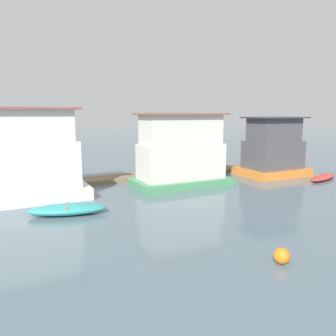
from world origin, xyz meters
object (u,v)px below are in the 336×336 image
object	(u,v)px
houseboat_green	(181,153)
buoy_orange	(282,256)
dinghy_teal	(67,209)
houseboat_orange	(273,150)
houseboat_white	(30,159)
dinghy_red	(323,177)
mooring_post_far_right	(31,179)

from	to	relation	value
houseboat_green	buoy_orange	size ratio (longest dim) A/B	12.20
dinghy_teal	houseboat_orange	bearing A→B (deg)	12.30
buoy_orange	dinghy_teal	bearing A→B (deg)	122.21
houseboat_white	houseboat_orange	size ratio (longest dim) A/B	1.23
houseboat_white	dinghy_teal	world-z (taller)	houseboat_white
houseboat_white	buoy_orange	size ratio (longest dim) A/B	11.64
houseboat_white	houseboat_orange	xyz separation A→B (m)	(18.32, -0.48, -0.28)
houseboat_orange	dinghy_red	distance (m)	4.30
dinghy_teal	dinghy_red	world-z (taller)	dinghy_teal
dinghy_teal	dinghy_red	xyz separation A→B (m)	(19.13, 0.50, -0.08)
houseboat_green	dinghy_teal	size ratio (longest dim) A/B	1.67
houseboat_orange	mooring_post_far_right	xyz separation A→B (m)	(-18.21, 2.30, -1.22)
dinghy_teal	dinghy_red	bearing A→B (deg)	1.49
houseboat_white	buoy_orange	world-z (taller)	houseboat_white
dinghy_teal	buoy_orange	world-z (taller)	buoy_orange
houseboat_white	dinghy_red	size ratio (longest dim) A/B	1.59
houseboat_orange	buoy_orange	size ratio (longest dim) A/B	9.44
houseboat_white	houseboat_green	size ratio (longest dim) A/B	0.95
dinghy_teal	mooring_post_far_right	distance (m)	6.15
dinghy_teal	buoy_orange	bearing A→B (deg)	-57.79
houseboat_white	houseboat_orange	world-z (taller)	houseboat_white
mooring_post_far_right	houseboat_orange	bearing A→B (deg)	-7.19
houseboat_white	mooring_post_far_right	distance (m)	2.36
dinghy_red	mooring_post_far_right	size ratio (longest dim) A/B	2.33
houseboat_white	houseboat_green	xyz separation A→B (m)	(9.70, -0.62, -0.08)
houseboat_white	houseboat_orange	bearing A→B (deg)	-1.49
houseboat_green	mooring_post_far_right	size ratio (longest dim) A/B	3.88
houseboat_green	houseboat_white	bearing A→B (deg)	176.34
houseboat_white	buoy_orange	xyz separation A→B (m)	(6.86, -12.95, -2.09)
mooring_post_far_right	houseboat_green	bearing A→B (deg)	-14.29
houseboat_orange	dinghy_teal	xyz separation A→B (m)	(-16.98, -3.70, -1.82)
houseboat_orange	mooring_post_far_right	distance (m)	18.39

